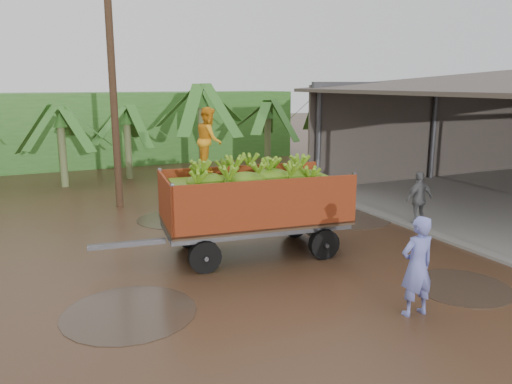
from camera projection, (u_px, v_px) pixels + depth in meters
ground at (255, 258)px, 11.84m from camera, size 100.00×100.00×0.00m
hedge_north at (82, 130)px, 24.76m from camera, size 22.00×3.00×3.60m
banana_trailer at (253, 200)px, 11.95m from camera, size 6.11×2.62×3.53m
man_blue at (417, 266)px, 8.78m from camera, size 0.69×0.47×1.83m
man_grey at (419, 199)px, 14.37m from camera, size 0.95×0.41×1.60m
utility_pole at (112, 74)px, 15.84m from camera, size 1.20×0.24×8.56m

